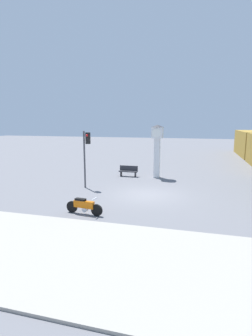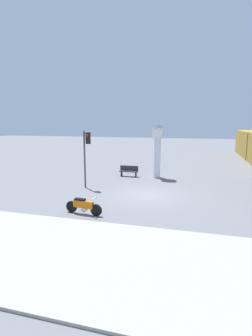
{
  "view_description": "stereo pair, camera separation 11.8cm",
  "coord_description": "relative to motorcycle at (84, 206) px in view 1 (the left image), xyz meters",
  "views": [
    {
      "loc": [
        2.97,
        -16.23,
        4.7
      ],
      "look_at": [
        -1.53,
        0.36,
        1.64
      ],
      "focal_mm": 28.0,
      "sensor_mm": 36.0,
      "label": 1
    },
    {
      "loc": [
        3.08,
        -16.19,
        4.7
      ],
      "look_at": [
        -1.53,
        0.36,
        1.64
      ],
      "focal_mm": 28.0,
      "sensor_mm": 36.0,
      "label": 2
    }
  ],
  "objects": [
    {
      "name": "bench",
      "position": [
        -0.19,
        9.73,
        0.05
      ],
      "size": [
        1.6,
        0.44,
        0.92
      ],
      "color": "#2D2D33",
      "rests_on": "ground_plane"
    },
    {
      "name": "traffic_light",
      "position": [
        -2.05,
        5.11,
        2.36
      ],
      "size": [
        0.5,
        0.35,
        4.06
      ],
      "color": "#47474C",
      "rests_on": "ground_plane"
    },
    {
      "name": "clock_tower",
      "position": [
        2.24,
        9.91,
        2.5
      ],
      "size": [
        1.07,
        1.07,
        4.44
      ],
      "color": "white",
      "rests_on": "ground_plane"
    },
    {
      "name": "motorcycle",
      "position": [
        0.0,
        0.0,
        0.0
      ],
      "size": [
        2.07,
        0.48,
        0.91
      ],
      "rotation": [
        0.0,
        0.0,
        -0.12
      ],
      "color": "black",
      "rests_on": "ground_plane"
    },
    {
      "name": "ground_plane",
      "position": [
        2.47,
        4.39,
        -0.44
      ],
      "size": [
        120.0,
        120.0,
        0.0
      ],
      "primitive_type": "plane",
      "color": "slate"
    },
    {
      "name": "sidewalk_strip",
      "position": [
        2.47,
        -4.0,
        -0.39
      ],
      "size": [
        36.0,
        6.0,
        0.1
      ],
      "color": "#9E998E",
      "rests_on": "ground_plane"
    }
  ]
}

